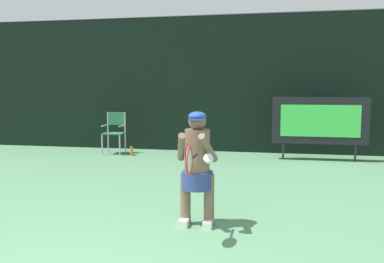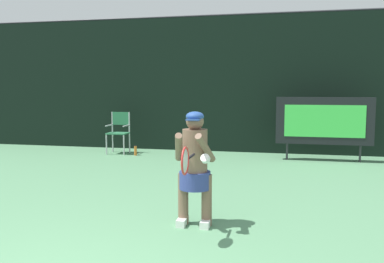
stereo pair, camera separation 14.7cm
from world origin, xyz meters
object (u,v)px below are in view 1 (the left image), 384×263
at_px(water_bottle, 132,151).
at_px(tennis_player, 197,165).
at_px(umpire_chair, 115,130).
at_px(scoreboard, 320,121).
at_px(tennis_racket, 190,161).

distance_m(water_bottle, tennis_player, 5.58).
height_order(umpire_chair, water_bottle, umpire_chair).
bearing_deg(tennis_player, water_bottle, 117.92).
distance_m(scoreboard, tennis_racket, 6.06).
distance_m(scoreboard, umpire_chair, 5.16).
xyz_separation_m(scoreboard, water_bottle, (-4.60, -0.20, -0.82)).
xyz_separation_m(umpire_chair, water_bottle, (0.55, -0.26, -0.50)).
height_order(water_bottle, tennis_player, tennis_player).
distance_m(umpire_chair, water_bottle, 0.78).
bearing_deg(tennis_racket, water_bottle, 133.47).
relative_size(umpire_chair, tennis_racket, 1.79).
bearing_deg(umpire_chair, scoreboard, -0.62).
relative_size(scoreboard, tennis_player, 1.54).
relative_size(water_bottle, tennis_player, 0.19).
bearing_deg(scoreboard, water_bottle, -177.49).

